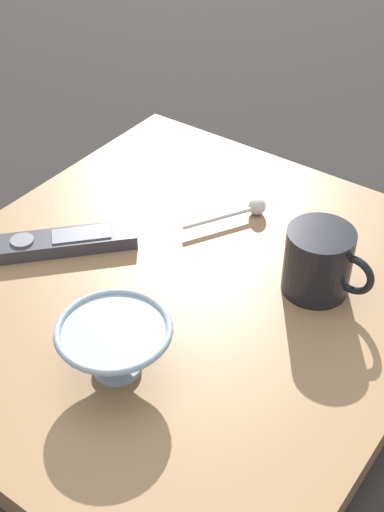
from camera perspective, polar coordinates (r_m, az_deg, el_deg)
The scene contains 6 objects.
ground_plane at distance 0.88m, azimuth -0.92°, elevation -3.82°, with size 6.00×6.00×0.00m, color black.
table at distance 0.87m, azimuth -0.93°, elevation -3.00°, with size 0.66×0.59×0.03m.
cereal_bowl at distance 0.74m, azimuth -6.31°, elevation -7.28°, with size 0.12×0.12×0.06m.
coffee_mug at distance 0.84m, azimuth 10.39°, elevation -0.47°, with size 0.08×0.11×0.09m.
teaspoon at distance 0.96m, azimuth 4.89°, elevation 3.85°, with size 0.11×0.07×0.02m.
tv_remote_near at distance 0.92m, azimuth -10.47°, elevation 1.13°, with size 0.17×0.16×0.02m.
Camera 1 is at (0.52, 0.39, 0.60)m, focal length 48.82 mm.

